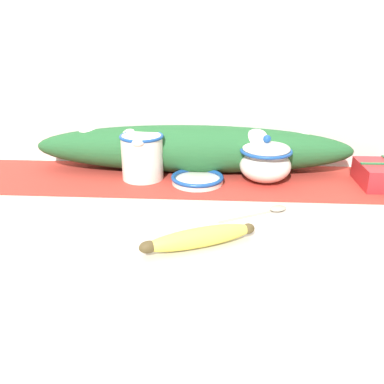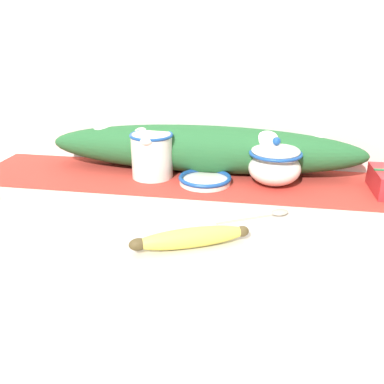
# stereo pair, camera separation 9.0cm
# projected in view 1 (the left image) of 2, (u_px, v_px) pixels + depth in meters

# --- Properties ---
(countertop) EXTENTS (1.28, 0.61, 0.91)m
(countertop) POSITION_uv_depth(u_px,v_px,m) (187.00, 364.00, 1.12)
(countertop) COLOR beige
(countertop) RESTS_ON ground_plane
(back_wall) EXTENTS (2.08, 0.04, 2.40)m
(back_wall) POSITION_uv_depth(u_px,v_px,m) (195.00, 56.00, 1.14)
(back_wall) COLOR silver
(back_wall) RESTS_ON ground_plane
(table_runner) EXTENTS (1.18, 0.26, 0.00)m
(table_runner) POSITION_uv_depth(u_px,v_px,m) (191.00, 180.00, 1.10)
(table_runner) COLOR #B23328
(table_runner) RESTS_ON countertop
(cream_pitcher) EXTENTS (0.11, 0.13, 0.12)m
(cream_pitcher) POSITION_uv_depth(u_px,v_px,m) (142.00, 155.00, 1.09)
(cream_pitcher) COLOR white
(cream_pitcher) RESTS_ON countertop
(sugar_bowl) EXTENTS (0.13, 0.13, 0.12)m
(sugar_bowl) POSITION_uv_depth(u_px,v_px,m) (266.00, 161.00, 1.07)
(sugar_bowl) COLOR white
(sugar_bowl) RESTS_ON countertop
(small_dish) EXTENTS (0.13, 0.13, 0.02)m
(small_dish) POSITION_uv_depth(u_px,v_px,m) (197.00, 179.00, 1.07)
(small_dish) COLOR white
(small_dish) RESTS_ON countertop
(banana) EXTENTS (0.21, 0.12, 0.04)m
(banana) POSITION_uv_depth(u_px,v_px,m) (199.00, 238.00, 0.78)
(banana) COLOR #DBCC4C
(banana) RESTS_ON countertop
(spoon) EXTENTS (0.15, 0.09, 0.01)m
(spoon) POSITION_uv_depth(u_px,v_px,m) (274.00, 210.00, 0.92)
(spoon) COLOR #A89E89
(spoon) RESTS_ON countertop
(poinsettia_garland) EXTENTS (0.85, 0.14, 0.12)m
(poinsettia_garland) POSITION_uv_depth(u_px,v_px,m) (192.00, 148.00, 1.14)
(poinsettia_garland) COLOR #235B2D
(poinsettia_garland) RESTS_ON countertop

